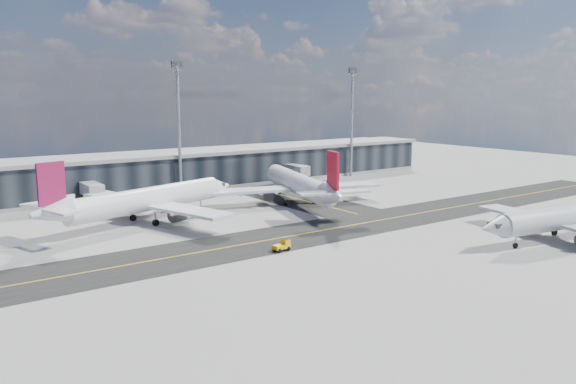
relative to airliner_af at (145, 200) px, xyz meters
name	(u,v)px	position (x,y,z in m)	size (l,w,h in m)	color
ground	(315,240)	(16.71, -25.91, -4.02)	(300.00, 300.00, 0.00)	gray
taxiway_lanes	(294,223)	(20.62, -15.17, -4.01)	(180.00, 63.00, 0.03)	black
terminal_concourse	(168,173)	(16.75, 29.02, 0.07)	(152.00, 19.80, 8.80)	black
floodlight_masts	(179,124)	(16.71, 22.09, 11.58)	(102.50, 0.70, 28.90)	gray
airliner_af	(145,200)	(0.00, 0.00, 0.00)	(40.36, 34.78, 12.18)	white
airliner_redtail	(299,184)	(31.45, -2.06, 0.06)	(35.33, 40.99, 12.37)	white
airliner_near	(569,217)	(48.46, -48.14, -0.55)	(35.44, 30.35, 10.51)	#B8BABD
baggage_tug	(283,245)	(9.33, -27.97, -3.22)	(2.67, 1.56, 1.60)	#FFB70D
service_van	(198,193)	(18.76, 18.09, -3.37)	(2.18, 4.73, 1.31)	white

